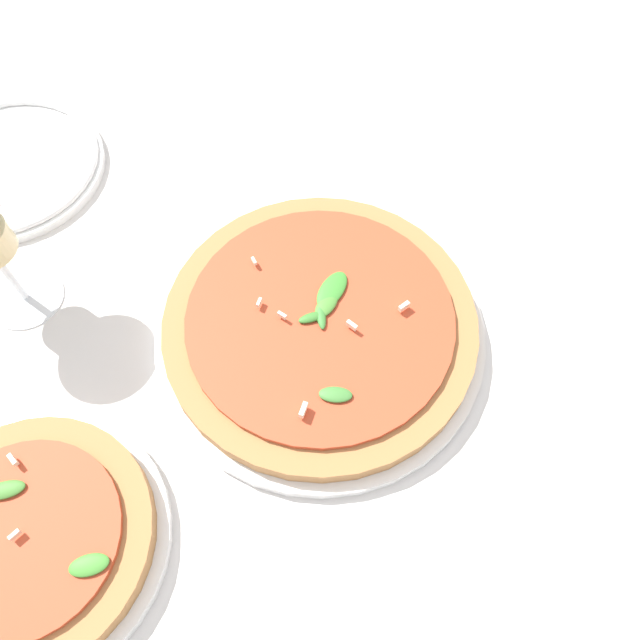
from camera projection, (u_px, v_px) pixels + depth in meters
The scene contains 4 objects.
ground_plane at pixel (356, 336), 0.59m from camera, with size 6.00×6.00×0.00m, color silver.
pizza_arugula_main at pixel (320, 327), 0.58m from camera, with size 0.31×0.31×0.05m.
pizza_personal_side at pixel (31, 541), 0.48m from camera, with size 0.21×0.21×0.05m.
side_plate_white at pixel (7, 166), 0.69m from camera, with size 0.21×0.21×0.02m.
Camera 1 is at (0.14, 0.24, 0.52)m, focal length 35.00 mm.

